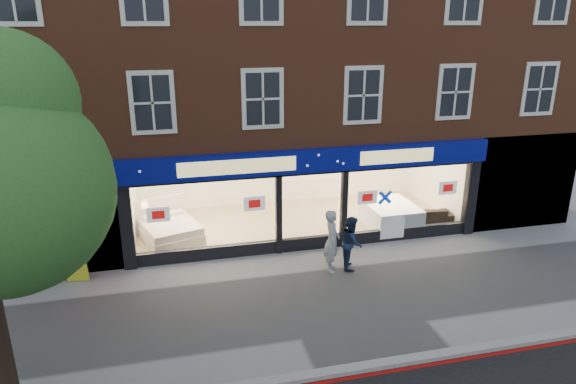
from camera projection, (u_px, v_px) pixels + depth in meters
name	position (u px, v px, depth m)	size (l,w,h in m)	color
ground	(343.00, 297.00, 13.48)	(120.00, 120.00, 0.00)	gray
kerb_line	(393.00, 371.00, 10.63)	(60.00, 0.10, 0.01)	#8C0A07
kerb_stone	(389.00, 363.00, 10.79)	(60.00, 0.25, 0.12)	gray
showroom_floor	(294.00, 222.00, 18.30)	(11.00, 4.50, 0.10)	tan
building	(282.00, 27.00, 17.72)	(19.00, 8.26, 10.30)	brown
display_bed	(169.00, 229.00, 16.69)	(2.24, 2.48, 1.17)	beige
bedside_table	(146.00, 225.00, 17.19)	(0.45, 0.45, 0.55)	brown
mattress_stack	(390.00, 215.00, 17.69)	(1.63, 2.05, 0.80)	white
sofa	(422.00, 215.00, 17.94)	(2.04, 0.80, 0.59)	black
a_board	(76.00, 265.00, 14.14)	(0.62, 0.40, 0.96)	gold
pedestrian_grey	(332.00, 241.00, 14.61)	(0.68, 0.44, 1.85)	#A1A4A9
pedestrian_blue	(351.00, 242.00, 14.83)	(0.77, 0.60, 1.58)	#16233F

